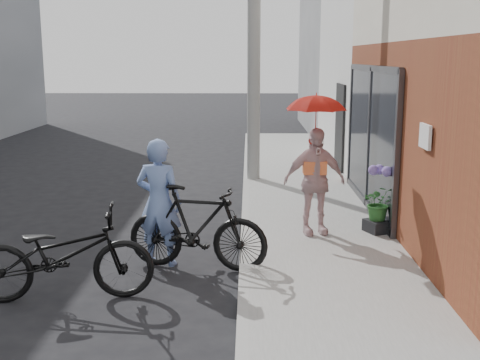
{
  "coord_description": "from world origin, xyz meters",
  "views": [
    {
      "loc": [
        1.0,
        -7.14,
        2.77
      ],
      "look_at": [
        0.88,
        1.01,
        1.1
      ],
      "focal_mm": 45.0,
      "sensor_mm": 36.0,
      "label": 1
    }
  ],
  "objects_px": {
    "officer": "(159,202)",
    "planter": "(378,226)",
    "kimono_woman": "(314,181)",
    "bike_right": "(197,228)",
    "bike_left": "(63,255)",
    "utility_pole": "(254,22)"
  },
  "relations": [
    {
      "from": "officer",
      "to": "planter",
      "type": "height_order",
      "value": "officer"
    },
    {
      "from": "kimono_woman",
      "to": "planter",
      "type": "bearing_deg",
      "value": -6.94
    },
    {
      "from": "officer",
      "to": "bike_right",
      "type": "relative_size",
      "value": 0.91
    },
    {
      "from": "bike_left",
      "to": "bike_right",
      "type": "relative_size",
      "value": 1.09
    },
    {
      "from": "bike_right",
      "to": "utility_pole",
      "type": "bearing_deg",
      "value": 3.26
    },
    {
      "from": "utility_pole",
      "to": "officer",
      "type": "height_order",
      "value": "utility_pole"
    },
    {
      "from": "kimono_woman",
      "to": "bike_right",
      "type": "bearing_deg",
      "value": -154.25
    },
    {
      "from": "utility_pole",
      "to": "officer",
      "type": "relative_size",
      "value": 4.06
    },
    {
      "from": "bike_right",
      "to": "kimono_woman",
      "type": "distance_m",
      "value": 2.13
    },
    {
      "from": "utility_pole",
      "to": "kimono_woman",
      "type": "distance_m",
      "value": 5.05
    },
    {
      "from": "officer",
      "to": "bike_left",
      "type": "distance_m",
      "value": 1.59
    },
    {
      "from": "utility_pole",
      "to": "bike_right",
      "type": "xyz_separation_m",
      "value": [
        -0.78,
        -5.53,
        -2.93
      ]
    },
    {
      "from": "utility_pole",
      "to": "officer",
      "type": "bearing_deg",
      "value": -103.68
    },
    {
      "from": "utility_pole",
      "to": "bike_left",
      "type": "distance_m",
      "value": 7.56
    },
    {
      "from": "utility_pole",
      "to": "officer",
      "type": "xyz_separation_m",
      "value": [
        -1.3,
        -5.34,
        -2.64
      ]
    },
    {
      "from": "officer",
      "to": "bike_right",
      "type": "bearing_deg",
      "value": 173.57
    },
    {
      "from": "utility_pole",
      "to": "bike_left",
      "type": "relative_size",
      "value": 3.38
    },
    {
      "from": "bike_left",
      "to": "bike_right",
      "type": "xyz_separation_m",
      "value": [
        1.46,
        1.05,
        0.02
      ]
    },
    {
      "from": "utility_pole",
      "to": "officer",
      "type": "distance_m",
      "value": 6.1
    },
    {
      "from": "planter",
      "to": "officer",
      "type": "bearing_deg",
      "value": -159.85
    },
    {
      "from": "planter",
      "to": "bike_left",
      "type": "bearing_deg",
      "value": -149.72
    },
    {
      "from": "utility_pole",
      "to": "bike_left",
      "type": "xyz_separation_m",
      "value": [
        -2.24,
        -6.59,
        -2.96
      ]
    }
  ]
}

